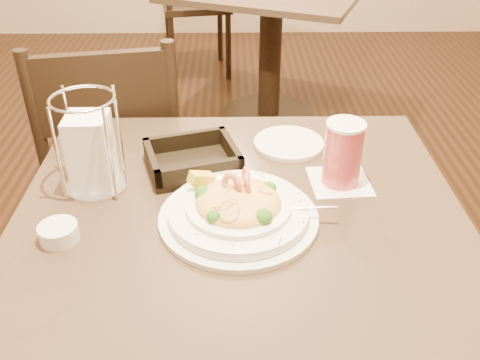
{
  "coord_description": "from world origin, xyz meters",
  "views": [
    {
      "loc": [
        -0.01,
        -0.83,
        1.38
      ],
      "look_at": [
        0.0,
        0.02,
        0.82
      ],
      "focal_mm": 40.0,
      "sensor_mm": 36.0,
      "label": 1
    }
  ],
  "objects_px": {
    "pasta_bowl": "(238,208)",
    "drink_glass": "(343,154)",
    "side_plate": "(289,143)",
    "butter_ramekin": "(59,233)",
    "dining_chair_near": "(117,166)",
    "bread_basket": "(193,161)",
    "main_table": "(240,305)",
    "background_table": "(271,30)",
    "napkin_caddy": "(91,150)"
  },
  "relations": [
    {
      "from": "bread_basket",
      "to": "side_plate",
      "type": "height_order",
      "value": "bread_basket"
    },
    {
      "from": "background_table",
      "to": "dining_chair_near",
      "type": "xyz_separation_m",
      "value": [
        -0.57,
        -1.34,
        -0.01
      ]
    },
    {
      "from": "side_plate",
      "to": "butter_ramekin",
      "type": "xyz_separation_m",
      "value": [
        -0.46,
        -0.35,
        0.01
      ]
    },
    {
      "from": "napkin_caddy",
      "to": "dining_chair_near",
      "type": "bearing_deg",
      "value": 98.74
    },
    {
      "from": "drink_glass",
      "to": "napkin_caddy",
      "type": "bearing_deg",
      "value": -179.28
    },
    {
      "from": "main_table",
      "to": "dining_chair_near",
      "type": "height_order",
      "value": "dining_chair_near"
    },
    {
      "from": "pasta_bowl",
      "to": "butter_ramekin",
      "type": "height_order",
      "value": "pasta_bowl"
    },
    {
      "from": "drink_glass",
      "to": "butter_ramekin",
      "type": "xyz_separation_m",
      "value": [
        -0.55,
        -0.18,
        -0.05
      ]
    },
    {
      "from": "main_table",
      "to": "bread_basket",
      "type": "relative_size",
      "value": 3.89
    },
    {
      "from": "main_table",
      "to": "napkin_caddy",
      "type": "relative_size",
      "value": 4.3
    },
    {
      "from": "main_table",
      "to": "butter_ramekin",
      "type": "height_order",
      "value": "butter_ramekin"
    },
    {
      "from": "napkin_caddy",
      "to": "butter_ramekin",
      "type": "bearing_deg",
      "value": -100.11
    },
    {
      "from": "side_plate",
      "to": "butter_ramekin",
      "type": "height_order",
      "value": "butter_ramekin"
    },
    {
      "from": "drink_glass",
      "to": "napkin_caddy",
      "type": "relative_size",
      "value": 0.68
    },
    {
      "from": "napkin_caddy",
      "to": "butter_ramekin",
      "type": "distance_m",
      "value": 0.2
    },
    {
      "from": "background_table",
      "to": "drink_glass",
      "type": "height_order",
      "value": "drink_glass"
    },
    {
      "from": "background_table",
      "to": "dining_chair_near",
      "type": "distance_m",
      "value": 1.46
    },
    {
      "from": "background_table",
      "to": "main_table",
      "type": "bearing_deg",
      "value": -95.68
    },
    {
      "from": "drink_glass",
      "to": "side_plate",
      "type": "xyz_separation_m",
      "value": [
        -0.09,
        0.17,
        -0.07
      ]
    },
    {
      "from": "main_table",
      "to": "bread_basket",
      "type": "bearing_deg",
      "value": 118.31
    },
    {
      "from": "main_table",
      "to": "bread_basket",
      "type": "distance_m",
      "value": 0.33
    },
    {
      "from": "drink_glass",
      "to": "side_plate",
      "type": "distance_m",
      "value": 0.2
    },
    {
      "from": "drink_glass",
      "to": "butter_ramekin",
      "type": "bearing_deg",
      "value": -161.53
    },
    {
      "from": "napkin_caddy",
      "to": "side_plate",
      "type": "relative_size",
      "value": 1.24
    },
    {
      "from": "main_table",
      "to": "drink_glass",
      "type": "height_order",
      "value": "drink_glass"
    },
    {
      "from": "background_table",
      "to": "dining_chair_near",
      "type": "height_order",
      "value": "dining_chair_near"
    },
    {
      "from": "bread_basket",
      "to": "dining_chair_near",
      "type": "bearing_deg",
      "value": 123.62
    },
    {
      "from": "background_table",
      "to": "side_plate",
      "type": "height_order",
      "value": "side_plate"
    },
    {
      "from": "bread_basket",
      "to": "side_plate",
      "type": "bearing_deg",
      "value": 24.76
    },
    {
      "from": "dining_chair_near",
      "to": "pasta_bowl",
      "type": "height_order",
      "value": "dining_chair_near"
    },
    {
      "from": "butter_ramekin",
      "to": "drink_glass",
      "type": "bearing_deg",
      "value": 18.47
    },
    {
      "from": "pasta_bowl",
      "to": "drink_glass",
      "type": "relative_size",
      "value": 2.42
    },
    {
      "from": "napkin_caddy",
      "to": "drink_glass",
      "type": "bearing_deg",
      "value": 0.72
    },
    {
      "from": "napkin_caddy",
      "to": "background_table",
      "type": "bearing_deg",
      "value": 74.71
    },
    {
      "from": "background_table",
      "to": "napkin_caddy",
      "type": "xyz_separation_m",
      "value": [
        -0.5,
        -1.82,
        0.32
      ]
    },
    {
      "from": "background_table",
      "to": "side_plate",
      "type": "bearing_deg",
      "value": -92.47
    },
    {
      "from": "dining_chair_near",
      "to": "drink_glass",
      "type": "relative_size",
      "value": 6.5
    },
    {
      "from": "side_plate",
      "to": "butter_ramekin",
      "type": "relative_size",
      "value": 2.32
    },
    {
      "from": "dining_chair_near",
      "to": "napkin_caddy",
      "type": "distance_m",
      "value": 0.59
    },
    {
      "from": "bread_basket",
      "to": "butter_ramekin",
      "type": "distance_m",
      "value": 0.34
    },
    {
      "from": "pasta_bowl",
      "to": "drink_glass",
      "type": "height_order",
      "value": "drink_glass"
    },
    {
      "from": "butter_ramekin",
      "to": "bread_basket",
      "type": "bearing_deg",
      "value": 46.57
    },
    {
      "from": "pasta_bowl",
      "to": "drink_glass",
      "type": "distance_m",
      "value": 0.26
    },
    {
      "from": "dining_chair_near",
      "to": "pasta_bowl",
      "type": "relative_size",
      "value": 2.69
    },
    {
      "from": "pasta_bowl",
      "to": "dining_chair_near",
      "type": "bearing_deg",
      "value": 121.73
    },
    {
      "from": "bread_basket",
      "to": "pasta_bowl",
      "type": "bearing_deg",
      "value": -62.61
    },
    {
      "from": "main_table",
      "to": "side_plate",
      "type": "distance_m",
      "value": 0.4
    },
    {
      "from": "dining_chair_near",
      "to": "bread_basket",
      "type": "height_order",
      "value": "dining_chair_near"
    },
    {
      "from": "pasta_bowl",
      "to": "drink_glass",
      "type": "bearing_deg",
      "value": 30.64
    },
    {
      "from": "background_table",
      "to": "side_plate",
      "type": "relative_size",
      "value": 6.98
    }
  ]
}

